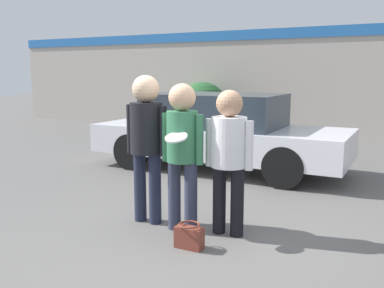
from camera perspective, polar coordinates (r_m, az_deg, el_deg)
name	(u,v)px	position (r m, az deg, el deg)	size (l,w,h in m)	color
ground_plane	(203,237)	(4.95, 1.45, -12.24)	(56.00, 56.00, 0.00)	#5B5956
storefront_building	(337,81)	(12.84, 18.76, 7.90)	(24.00, 0.22, 3.12)	#B2A89E
person_left	(147,134)	(5.18, -6.08, 1.32)	(0.56, 0.39, 1.81)	#1E2338
person_middle_with_frisbee	(182,144)	(4.88, -1.31, 0.00)	(0.53, 0.55, 1.72)	#2D3347
person_right	(229,149)	(4.78, 4.94, -0.71)	(0.57, 0.40, 1.65)	black
parked_car_near	(218,131)	(8.15, 3.45, 1.70)	(4.79, 1.80, 1.44)	silver
shrub	(202,108)	(13.10, 1.36, 4.87)	(1.56, 1.56, 1.56)	#285B2D
handbag	(189,236)	(4.61, -0.38, -12.22)	(0.30, 0.23, 0.27)	brown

